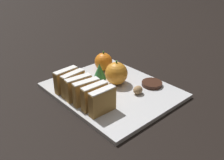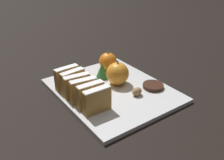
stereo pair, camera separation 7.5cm
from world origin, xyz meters
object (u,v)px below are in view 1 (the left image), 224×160
at_px(orange_far, 116,73).
at_px(walnut, 138,90).
at_px(chocolate_cookie, 152,84).
at_px(orange_near, 104,62).

xyz_separation_m(orange_far, walnut, (0.00, -0.09, -0.02)).
bearing_deg(chocolate_cookie, orange_near, 101.83).
relative_size(orange_near, walnut, 2.31).
distance_m(walnut, chocolate_cookie, 0.07).
distance_m(orange_near, orange_far, 0.11).
xyz_separation_m(orange_near, walnut, (-0.03, -0.19, -0.02)).
xyz_separation_m(walnut, chocolate_cookie, (0.07, 0.01, -0.01)).
bearing_deg(orange_near, walnut, -99.16).
height_order(walnut, chocolate_cookie, walnut).
height_order(orange_near, chocolate_cookie, orange_near).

